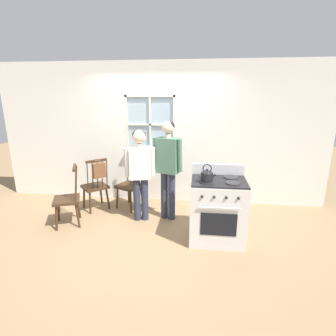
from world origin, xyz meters
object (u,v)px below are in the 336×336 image
(potted_plant, at_px, (140,149))
(chair_center_cluster, at_px, (68,199))
(person_elderly_left, at_px, (140,166))
(kettle, at_px, (207,175))
(chair_near_wall, at_px, (130,185))
(stove, at_px, (217,209))
(chair_by_window, at_px, (95,187))
(handbag, at_px, (99,170))
(person_teen_center, at_px, (168,162))

(potted_plant, bearing_deg, chair_center_cluster, -129.20)
(chair_center_cluster, height_order, person_elderly_left, person_elderly_left)
(person_elderly_left, distance_m, kettle, 1.24)
(chair_near_wall, height_order, stove, stove)
(chair_by_window, xyz_separation_m, chair_near_wall, (0.62, 0.15, 0.00))
(chair_by_window, bearing_deg, kettle, 111.20)
(potted_plant, distance_m, handbag, 0.95)
(chair_by_window, height_order, person_teen_center, person_teen_center)
(person_teen_center, distance_m, stove, 1.13)
(stove, relative_size, potted_plant, 4.21)
(potted_plant, xyz_separation_m, handbag, (-0.59, -0.71, -0.24))
(chair_center_cluster, xyz_separation_m, person_teen_center, (1.60, 0.41, 0.57))
(person_elderly_left, xyz_separation_m, stove, (1.25, -0.48, -0.48))
(chair_near_wall, relative_size, handbag, 3.22)
(chair_near_wall, relative_size, person_teen_center, 0.59)
(chair_center_cluster, bearing_deg, kettle, 58.53)
(chair_by_window, bearing_deg, stove, 115.95)
(potted_plant, bearing_deg, chair_by_window, -144.37)
(person_elderly_left, bearing_deg, chair_by_window, 146.58)
(chair_near_wall, xyz_separation_m, person_teen_center, (0.77, -0.38, 0.57))
(chair_by_window, relative_size, chair_near_wall, 1.00)
(chair_near_wall, height_order, potted_plant, potted_plant)
(chair_near_wall, height_order, person_teen_center, person_teen_center)
(chair_by_window, height_order, handbag, same)
(chair_by_window, distance_m, chair_center_cluster, 0.67)
(person_elderly_left, distance_m, stove, 1.42)
(chair_center_cluster, xyz_separation_m, stove, (2.40, -0.18, 0.03))
(chair_near_wall, relative_size, person_elderly_left, 0.64)
(chair_center_cluster, bearing_deg, handbag, 118.22)
(person_teen_center, xyz_separation_m, potted_plant, (-0.64, 0.76, 0.04))
(chair_by_window, xyz_separation_m, kettle, (2.01, -0.95, 0.58))
(chair_by_window, bearing_deg, potted_plant, 172.13)
(chair_by_window, relative_size, handbag, 3.22)
(handbag, bearing_deg, person_elderly_left, -12.13)
(handbag, bearing_deg, person_teen_center, -2.73)
(stove, bearing_deg, chair_center_cluster, 175.66)
(stove, height_order, kettle, kettle)
(stove, relative_size, handbag, 3.53)
(person_elderly_left, relative_size, potted_plant, 6.03)
(chair_center_cluster, relative_size, person_teen_center, 0.59)
(chair_center_cluster, distance_m, potted_plant, 1.64)
(chair_near_wall, bearing_deg, person_teen_center, 0.59)
(chair_by_window, relative_size, person_elderly_left, 0.64)
(chair_by_window, bearing_deg, chair_near_wall, 150.39)
(chair_center_cluster, height_order, handbag, same)
(chair_center_cluster, xyz_separation_m, person_elderly_left, (1.15, 0.30, 0.51))
(chair_center_cluster, height_order, potted_plant, potted_plant)
(chair_center_cluster, bearing_deg, chair_near_wall, 110.17)
(handbag, bearing_deg, potted_plant, 50.23)
(chair_near_wall, relative_size, potted_plant, 3.84)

